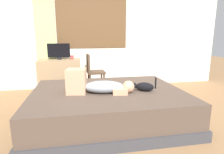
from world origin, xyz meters
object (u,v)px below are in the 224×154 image
(cat, at_px, (143,87))
(chair_by_desk, at_px, (93,70))
(tv_monitor, at_px, (59,51))
(person_lying, at_px, (97,85))
(desk, at_px, (60,76))
(cup, at_px, (72,57))
(bed, at_px, (108,105))

(cat, xyz_separation_m, chair_by_desk, (-0.59, 1.63, -0.03))
(cat, relative_size, tv_monitor, 0.69)
(person_lying, relative_size, cat, 2.83)
(person_lying, distance_m, chair_by_desk, 1.60)
(desk, height_order, tv_monitor, tv_monitor)
(cup, bearing_deg, bed, -72.00)
(cat, relative_size, chair_by_desk, 0.39)
(bed, xyz_separation_m, chair_by_desk, (-0.09, 1.49, 0.27))
(tv_monitor, xyz_separation_m, chair_by_desk, (0.72, -0.18, -0.41))
(cat, height_order, tv_monitor, tv_monitor)
(desk, bearing_deg, cup, -2.05)
(person_lying, xyz_separation_m, tv_monitor, (-0.64, 1.77, 0.34))
(bed, bearing_deg, cup, 108.00)
(desk, distance_m, cup, 0.50)
(cat, xyz_separation_m, desk, (-1.31, 1.81, -0.17))
(cat, distance_m, tv_monitor, 2.27)
(desk, bearing_deg, chair_by_desk, -13.85)
(chair_by_desk, bearing_deg, tv_monitor, 166.15)
(bed, xyz_separation_m, desk, (-0.81, 1.66, 0.14))
(tv_monitor, bearing_deg, desk, 180.00)
(bed, distance_m, person_lying, 0.41)
(person_lying, relative_size, chair_by_desk, 1.10)
(person_lying, distance_m, desk, 1.90)
(tv_monitor, relative_size, cup, 5.50)
(desk, bearing_deg, tv_monitor, 0.00)
(desk, relative_size, chair_by_desk, 1.05)
(person_lying, height_order, tv_monitor, tv_monitor)
(person_lying, relative_size, tv_monitor, 1.96)
(tv_monitor, bearing_deg, person_lying, -70.02)
(bed, distance_m, desk, 1.86)
(person_lying, bearing_deg, chair_by_desk, 87.29)
(tv_monitor, bearing_deg, bed, -63.96)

